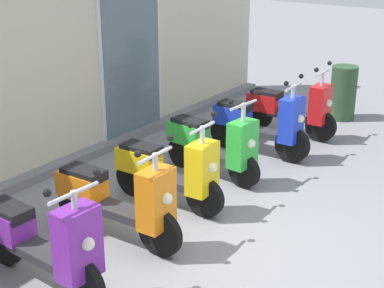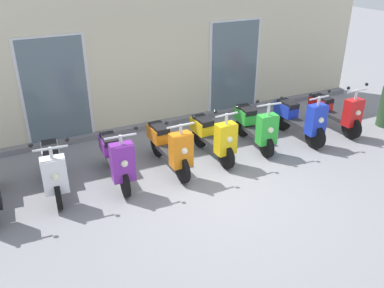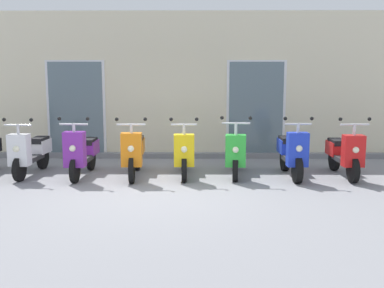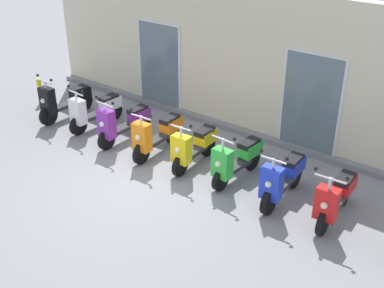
{
  "view_description": "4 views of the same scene",
  "coord_description": "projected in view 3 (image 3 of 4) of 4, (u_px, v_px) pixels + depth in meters",
  "views": [
    {
      "loc": [
        -4.5,
        -2.66,
        3.15
      ],
      "look_at": [
        0.58,
        0.95,
        0.82
      ],
      "focal_mm": 54.15,
      "sensor_mm": 36.0,
      "label": 1
    },
    {
      "loc": [
        -3.09,
        -5.21,
        3.87
      ],
      "look_at": [
        -0.26,
        0.64,
        0.7
      ],
      "focal_mm": 38.25,
      "sensor_mm": 36.0,
      "label": 2
    },
    {
      "loc": [
        0.73,
        -8.09,
        2.14
      ],
      "look_at": [
        0.64,
        0.95,
        0.68
      ],
      "focal_mm": 44.86,
      "sensor_mm": 36.0,
      "label": 3
    },
    {
      "loc": [
        5.94,
        -6.16,
        5.39
      ],
      "look_at": [
        0.72,
        0.82,
        0.76
      ],
      "focal_mm": 46.19,
      "sensor_mm": 36.0,
      "label": 4
    }
  ],
  "objects": [
    {
      "name": "ground_plane",
      "position": [
        155.0,
        191.0,
        8.34
      ],
      "size": [
        40.0,
        40.0,
        0.0
      ],
      "primitive_type": "plane",
      "color": "gray"
    },
    {
      "name": "storefront_facade",
      "position": [
        166.0,
        88.0,
        11.4
      ],
      "size": [
        11.53,
        0.5,
        3.42
      ],
      "color": "beige",
      "rests_on": "ground_plane"
    },
    {
      "name": "scooter_white",
      "position": [
        31.0,
        152.0,
        9.54
      ],
      "size": [
        0.59,
        1.61,
        1.2
      ],
      "color": "black",
      "rests_on": "ground_plane"
    },
    {
      "name": "scooter_purple",
      "position": [
        82.0,
        152.0,
        9.4
      ],
      "size": [
        0.6,
        1.63,
        1.23
      ],
      "color": "black",
      "rests_on": "ground_plane"
    },
    {
      "name": "scooter_orange",
      "position": [
        134.0,
        152.0,
        9.39
      ],
      "size": [
        0.59,
        1.66,
        1.23
      ],
      "color": "black",
      "rests_on": "ground_plane"
    },
    {
      "name": "scooter_yellow",
      "position": [
        184.0,
        152.0,
        9.45
      ],
      "size": [
        0.54,
        1.53,
        1.22
      ],
      "color": "black",
      "rests_on": "ground_plane"
    },
    {
      "name": "scooter_green",
      "position": [
        236.0,
        152.0,
        9.49
      ],
      "size": [
        0.6,
        1.5,
        1.24
      ],
      "color": "black",
      "rests_on": "ground_plane"
    },
    {
      "name": "scooter_blue",
      "position": [
        291.0,
        153.0,
        9.37
      ],
      "size": [
        0.56,
        1.59,
        1.24
      ],
      "color": "black",
      "rests_on": "ground_plane"
    },
    {
      "name": "scooter_red",
      "position": [
        344.0,
        153.0,
        9.4
      ],
      "size": [
        0.61,
        1.58,
        1.23
      ],
      "color": "black",
      "rests_on": "ground_plane"
    }
  ]
}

